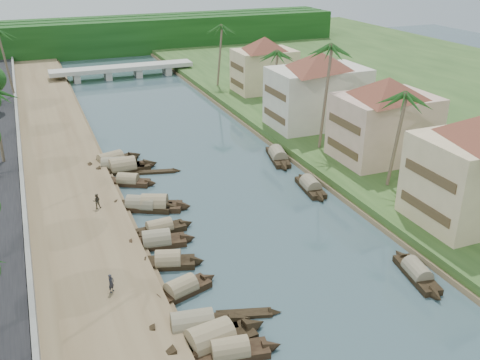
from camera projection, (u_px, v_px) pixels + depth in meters
name	position (u px, v px, depth m)	size (l,w,h in m)	color
ground	(282.00, 257.00, 46.05)	(220.00, 220.00, 0.00)	#364C52
left_bank	(66.00, 191.00, 57.31)	(10.00, 180.00, 0.80)	brown
right_bank	(346.00, 147.00, 69.25)	(16.00, 180.00, 1.20)	#28441B
retaining_wall	(23.00, 189.00, 55.48)	(0.40, 180.00, 1.10)	gray
treeline	(100.00, 37.00, 129.05)	(120.00, 14.00, 8.00)	#0F330E
bridge	(123.00, 69.00, 106.28)	(28.00, 4.00, 2.40)	#A7A69C
building_mid	(385.00, 118.00, 62.26)	(14.11, 14.11, 9.70)	beige
building_far	(318.00, 89.00, 73.67)	(15.59, 15.59, 10.20)	beige
building_distant	(264.00, 64.00, 91.14)	(12.62, 12.62, 9.20)	beige
sampan_1	(211.00, 341.00, 35.75)	(8.92, 3.16, 2.55)	black
sampan_2	(230.00, 352.00, 34.83)	(7.35, 2.57, 1.94)	black
sampan_3	(193.00, 326.00, 37.14)	(8.81, 3.11, 2.31)	black
sampan_4	(181.00, 290.00, 41.05)	(6.84, 3.47, 1.95)	black
sampan_5	(168.00, 262.00, 44.67)	(6.40, 3.33, 2.02)	black
sampan_6	(157.00, 241.00, 47.66)	(7.40, 2.60, 2.17)	black
sampan_7	(160.00, 229.00, 49.78)	(6.88, 1.87, 1.86)	black
sampan_8	(155.00, 205.00, 54.21)	(7.74, 4.66, 2.35)	black
sampan_9	(141.00, 206.00, 54.14)	(8.27, 5.43, 2.16)	black
sampan_10	(128.00, 181.00, 59.68)	(6.52, 4.43, 1.89)	black
sampan_11	(123.00, 168.00, 63.26)	(8.80, 2.40, 2.47)	black
sampan_12	(116.00, 166.00, 63.65)	(9.63, 3.96, 2.25)	black
sampan_13	(111.00, 161.00, 65.06)	(8.74, 4.34, 2.34)	black
sampan_14	(417.00, 273.00, 43.12)	(2.65, 7.64, 1.87)	black
sampan_15	(311.00, 186.00, 58.42)	(2.40, 7.59, 2.03)	black
sampan_16	(278.00, 156.00, 66.65)	(3.57, 9.09, 2.18)	black
canoe_1	(244.00, 314.00, 38.83)	(5.63, 2.46, 0.90)	black
canoe_2	(157.00, 172.00, 62.88)	(5.76, 2.18, 0.83)	black
palm_1	(400.00, 97.00, 53.03)	(3.20, 3.20, 11.36)	brown
palm_2	(327.00, 49.00, 62.41)	(3.20, 3.20, 14.13)	brown
palm_3	(273.00, 54.00, 78.17)	(3.20, 3.20, 10.47)	brown
palm_7	(218.00, 27.00, 92.36)	(3.20, 3.20, 11.96)	brown
palm_8	(2.00, 33.00, 84.89)	(3.20, 3.20, 12.07)	brown
tree_6	(337.00, 84.00, 78.11)	(4.97, 4.97, 6.78)	#463928
person_near	(111.00, 283.00, 39.90)	(0.55, 0.36, 1.50)	#282830
person_far	(97.00, 201.00, 52.53)	(0.74, 0.58, 1.52)	#342E24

